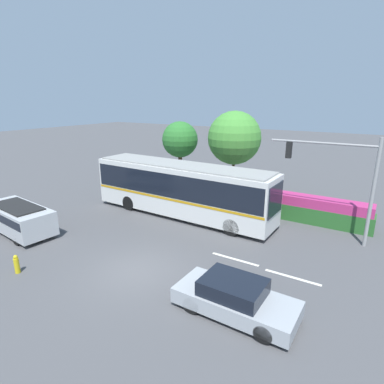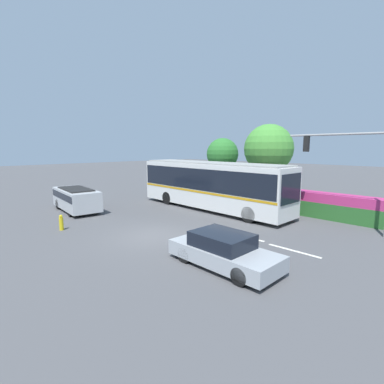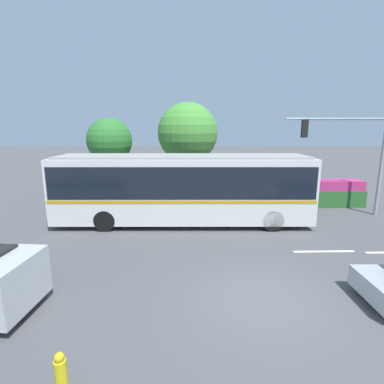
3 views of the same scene
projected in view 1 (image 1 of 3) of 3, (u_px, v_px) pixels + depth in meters
ground_plane at (138, 271)px, 14.08m from camera, size 140.00×140.00×0.00m
city_bus at (181, 187)px, 20.31m from camera, size 12.54×2.87×3.44m
sedan_foreground at (235, 298)px, 11.15m from camera, size 4.39×1.90×1.30m
suv_left_lane at (19, 217)px, 17.86m from camera, size 5.11×2.44×1.63m
traffic_light_pole at (343, 173)px, 16.16m from camera, size 5.41×0.24×5.64m
flowering_hedge at (289, 206)px, 20.22m from camera, size 9.83×1.18×1.61m
street_tree_left at (180, 140)px, 29.03m from camera, size 3.31×3.31×5.46m
street_tree_centre at (234, 138)px, 25.41m from camera, size 4.31×4.31×6.52m
fire_hydrant at (17, 264)px, 13.80m from camera, size 0.22×0.22×0.86m
lane_stripe_near at (235, 259)px, 15.08m from camera, size 2.40×0.16×0.01m
lane_stripe_mid at (292, 277)px, 13.54m from camera, size 2.40×0.16×0.01m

